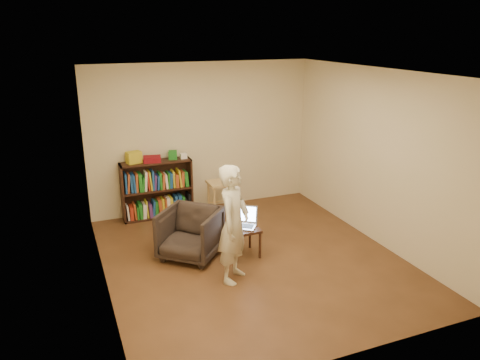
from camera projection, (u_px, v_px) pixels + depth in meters
name	position (u px, v px, depth m)	size (l,w,h in m)	color
floor	(252.00, 259.00, 6.64)	(4.50, 4.50, 0.00)	#4B2D18
ceiling	(254.00, 72.00, 5.85)	(4.50, 4.50, 0.00)	silver
wall_back	(202.00, 137.00, 8.23)	(4.00, 4.00, 0.00)	beige
wall_left	(98.00, 190.00, 5.53)	(4.50, 4.50, 0.00)	beige
wall_right	(376.00, 157.00, 6.96)	(4.50, 4.50, 0.00)	beige
bookshelf	(157.00, 192.00, 8.04)	(1.20, 0.30, 1.00)	black
box_yellow	(134.00, 157.00, 7.72)	(0.23, 0.17, 0.19)	gold
red_cloth	(152.00, 159.00, 7.80)	(0.29, 0.21, 0.10)	maroon
box_green	(173.00, 155.00, 7.97)	(0.14, 0.14, 0.14)	#1F7722
box_white	(183.00, 156.00, 8.02)	(0.11, 0.11, 0.09)	white
stool	(220.00, 188.00, 8.16)	(0.40, 0.40, 0.59)	tan
armchair	(190.00, 234.00, 6.62)	(0.76, 0.79, 0.72)	#2C221D
side_table	(243.00, 232.00, 6.67)	(0.42, 0.42, 0.43)	black
laptop	(243.00, 221.00, 6.70)	(0.48, 0.46, 0.28)	#B0AFB4
person	(234.00, 224.00, 5.89)	(0.56, 0.37, 1.55)	beige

